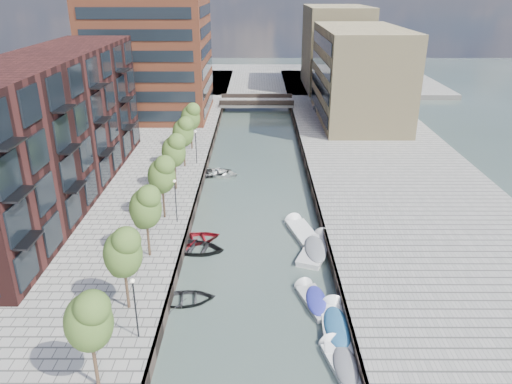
{
  "coord_description": "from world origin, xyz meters",
  "views": [
    {
      "loc": [
        0.11,
        -16.9,
        21.1
      ],
      "look_at": [
        0.0,
        25.09,
        3.5
      ],
      "focal_mm": 35.0,
      "sensor_mm": 36.0,
      "label": 1
    }
  ],
  "objects_px": {
    "tree_0": "(88,319)",
    "motorboat_3": "(336,325)",
    "bridge": "(257,102)",
    "tree_6": "(190,116)",
    "tree_1": "(123,251)",
    "motorboat_0": "(314,300)",
    "sloop_1": "(195,251)",
    "motorboat_4": "(317,249)",
    "motorboat_2": "(301,231)",
    "car": "(318,107)",
    "sloop_4": "(211,175)",
    "tree_3": "(161,174)",
    "sloop_2": "(196,241)",
    "tree_5": "(183,131)",
    "sloop_0": "(186,302)",
    "tree_2": "(145,206)",
    "sloop_3": "(218,175)",
    "motorboat_1": "(342,363)",
    "tree_4": "(174,150)"
  },
  "relations": [
    {
      "from": "sloop_0",
      "to": "tree_6",
      "type": "bearing_deg",
      "value": -1.37
    },
    {
      "from": "sloop_4",
      "to": "car",
      "type": "height_order",
      "value": "car"
    },
    {
      "from": "bridge",
      "to": "motorboat_2",
      "type": "height_order",
      "value": "bridge"
    },
    {
      "from": "sloop_4",
      "to": "motorboat_3",
      "type": "bearing_deg",
      "value": -177.96
    },
    {
      "from": "tree_2",
      "to": "sloop_3",
      "type": "distance_m",
      "value": 21.58
    },
    {
      "from": "sloop_2",
      "to": "sloop_3",
      "type": "relative_size",
      "value": 0.9
    },
    {
      "from": "tree_3",
      "to": "tree_6",
      "type": "bearing_deg",
      "value": 90.0
    },
    {
      "from": "tree_4",
      "to": "car",
      "type": "distance_m",
      "value": 39.99
    },
    {
      "from": "motorboat_0",
      "to": "car",
      "type": "distance_m",
      "value": 54.3
    },
    {
      "from": "tree_4",
      "to": "sloop_4",
      "type": "distance_m",
      "value": 9.03
    },
    {
      "from": "tree_0",
      "to": "tree_1",
      "type": "relative_size",
      "value": 1.0
    },
    {
      "from": "sloop_2",
      "to": "sloop_3",
      "type": "height_order",
      "value": "sloop_3"
    },
    {
      "from": "bridge",
      "to": "motorboat_0",
      "type": "bearing_deg",
      "value": -85.95
    },
    {
      "from": "tree_6",
      "to": "motorboat_4",
      "type": "xyz_separation_m",
      "value": [
        13.69,
        -25.6,
        -5.08
      ]
    },
    {
      "from": "sloop_2",
      "to": "motorboat_4",
      "type": "height_order",
      "value": "motorboat_4"
    },
    {
      "from": "tree_0",
      "to": "motorboat_0",
      "type": "xyz_separation_m",
      "value": [
        12.67,
        9.07,
        -5.13
      ]
    },
    {
      "from": "tree_3",
      "to": "motorboat_0",
      "type": "xyz_separation_m",
      "value": [
        12.67,
        -11.93,
        -5.13
      ]
    },
    {
      "from": "tree_1",
      "to": "car",
      "type": "relative_size",
      "value": 1.71
    },
    {
      "from": "tree_3",
      "to": "tree_5",
      "type": "distance_m",
      "value": 14.0
    },
    {
      "from": "sloop_1",
      "to": "sloop_4",
      "type": "xyz_separation_m",
      "value": [
        -0.2,
        18.25,
        0.0
      ]
    },
    {
      "from": "tree_4",
      "to": "motorboat_0",
      "type": "relative_size",
      "value": 1.25
    },
    {
      "from": "tree_0",
      "to": "sloop_4",
      "type": "distance_m",
      "value": 35.16
    },
    {
      "from": "bridge",
      "to": "motorboat_1",
      "type": "distance_m",
      "value": 65.65
    },
    {
      "from": "car",
      "to": "sloop_4",
      "type": "bearing_deg",
      "value": -122.69
    },
    {
      "from": "tree_5",
      "to": "car",
      "type": "relative_size",
      "value": 1.71
    },
    {
      "from": "tree_0",
      "to": "tree_2",
      "type": "height_order",
      "value": "same"
    },
    {
      "from": "sloop_2",
      "to": "sloop_1",
      "type": "bearing_deg",
      "value": 163.54
    },
    {
      "from": "tree_5",
      "to": "sloop_3",
      "type": "bearing_deg",
      "value": -6.56
    },
    {
      "from": "sloop_2",
      "to": "motorboat_1",
      "type": "height_order",
      "value": "motorboat_1"
    },
    {
      "from": "sloop_1",
      "to": "motorboat_4",
      "type": "distance_m",
      "value": 10.39
    },
    {
      "from": "tree_3",
      "to": "tree_6",
      "type": "relative_size",
      "value": 1.0
    },
    {
      "from": "tree_2",
      "to": "car",
      "type": "height_order",
      "value": "tree_2"
    },
    {
      "from": "sloop_1",
      "to": "motorboat_3",
      "type": "relative_size",
      "value": 0.95
    },
    {
      "from": "tree_0",
      "to": "car",
      "type": "height_order",
      "value": "tree_0"
    },
    {
      "from": "bridge",
      "to": "tree_6",
      "type": "bearing_deg",
      "value": -108.1
    },
    {
      "from": "tree_0",
      "to": "motorboat_3",
      "type": "distance_m",
      "value": 15.98
    },
    {
      "from": "sloop_0",
      "to": "motorboat_3",
      "type": "distance_m",
      "value": 10.78
    },
    {
      "from": "sloop_1",
      "to": "motorboat_4",
      "type": "relative_size",
      "value": 0.86
    },
    {
      "from": "sloop_1",
      "to": "motorboat_3",
      "type": "height_order",
      "value": "motorboat_3"
    },
    {
      "from": "tree_0",
      "to": "motorboat_0",
      "type": "height_order",
      "value": "tree_0"
    },
    {
      "from": "tree_0",
      "to": "motorboat_0",
      "type": "relative_size",
      "value": 1.25
    },
    {
      "from": "sloop_4",
      "to": "motorboat_4",
      "type": "height_order",
      "value": "motorboat_4"
    },
    {
      "from": "tree_4",
      "to": "motorboat_1",
      "type": "bearing_deg",
      "value": -61.68
    },
    {
      "from": "tree_1",
      "to": "motorboat_0",
      "type": "bearing_deg",
      "value": 9.27
    },
    {
      "from": "sloop_3",
      "to": "sloop_2",
      "type": "bearing_deg",
      "value": -167.72
    },
    {
      "from": "tree_1",
      "to": "sloop_3",
      "type": "xyz_separation_m",
      "value": [
        3.91,
        27.55,
        -5.31
      ]
    },
    {
      "from": "tree_3",
      "to": "sloop_2",
      "type": "height_order",
      "value": "tree_3"
    },
    {
      "from": "tree_1",
      "to": "tree_3",
      "type": "relative_size",
      "value": 1.0
    },
    {
      "from": "bridge",
      "to": "sloop_4",
      "type": "bearing_deg",
      "value": -99.19
    },
    {
      "from": "bridge",
      "to": "tree_6",
      "type": "height_order",
      "value": "tree_6"
    }
  ]
}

